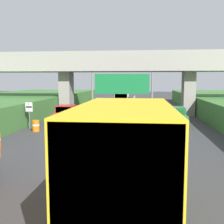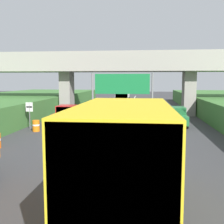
% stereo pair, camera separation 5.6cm
% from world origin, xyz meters
% --- Properties ---
extents(lane_centre_stripe, '(0.20, 92.66, 0.01)m').
position_xyz_m(lane_centre_stripe, '(0.00, 26.33, 0.00)').
color(lane_centre_stripe, white).
rests_on(lane_centre_stripe, ground).
extents(overpass_bridge, '(40.00, 4.80, 7.26)m').
position_xyz_m(overpass_bridge, '(0.00, 32.91, 5.41)').
color(overpass_bridge, '#9E998E').
rests_on(overpass_bridge, ground).
extents(overhead_highway_sign, '(5.88, 0.18, 4.76)m').
position_xyz_m(overhead_highway_sign, '(0.00, 26.52, 3.45)').
color(overhead_highway_sign, slate).
rests_on(overhead_highway_sign, ground).
extents(speed_limit_sign, '(0.60, 0.08, 2.23)m').
position_xyz_m(speed_limit_sign, '(-7.40, 22.21, 1.48)').
color(speed_limit_sign, slate).
rests_on(speed_limit_sign, ground).
extents(truck_white, '(2.44, 7.30, 3.44)m').
position_xyz_m(truck_white, '(-1.84, 52.14, 1.93)').
color(truck_white, black).
rests_on(truck_white, ground).
extents(truck_yellow, '(2.44, 7.30, 3.44)m').
position_xyz_m(truck_yellow, '(1.53, 8.24, 1.93)').
color(truck_yellow, black).
rests_on(truck_yellow, ground).
extents(car_green, '(1.86, 4.10, 1.72)m').
position_xyz_m(car_green, '(4.87, 25.08, 0.86)').
color(car_green, '#236B38').
rests_on(car_green, ground).
extents(car_red, '(1.86, 4.10, 1.72)m').
position_xyz_m(car_red, '(-5.12, 25.44, 0.86)').
color(car_red, red).
rests_on(car_red, ground).
extents(construction_barrel_3, '(0.57, 0.57, 0.90)m').
position_xyz_m(construction_barrel_3, '(-6.45, 21.19, 0.46)').
color(construction_barrel_3, orange).
rests_on(construction_barrel_3, ground).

